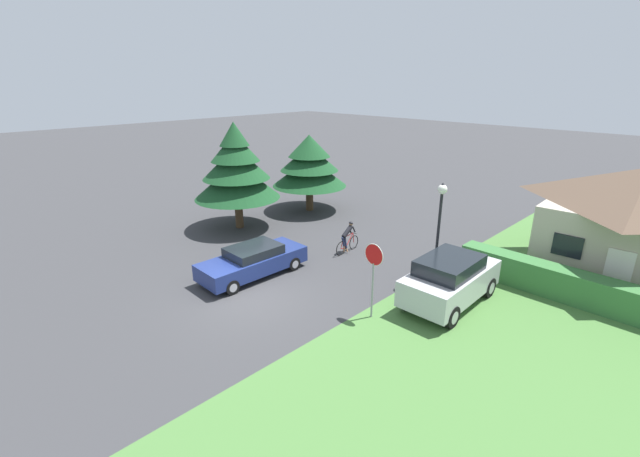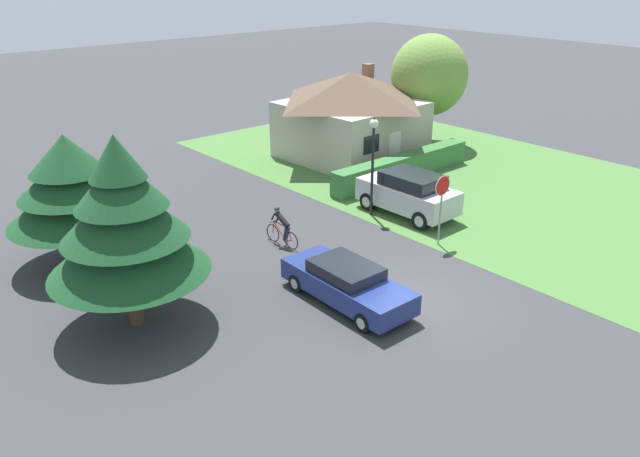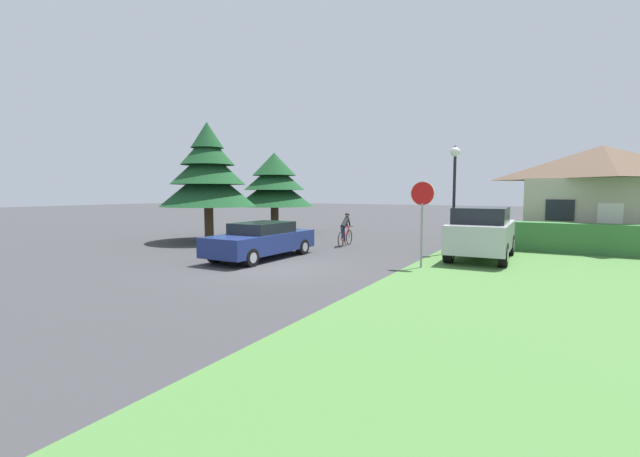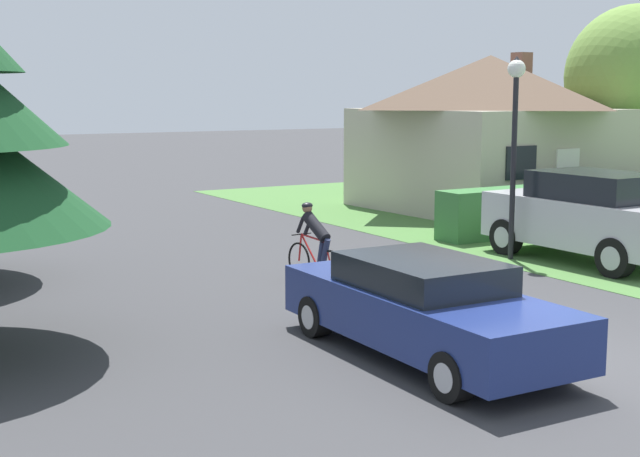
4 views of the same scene
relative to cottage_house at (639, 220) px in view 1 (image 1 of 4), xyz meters
The scene contains 11 objects.
ground_plane 16.54m from the cottage_house, 127.40° to the right, with size 140.00×140.00×0.00m, color #38383A.
grass_verge_right 9.51m from the cottage_house, 77.86° to the right, with size 16.00×36.00×0.01m, color #477538.
cottage_house is the anchor object (origin of this frame).
hedge_row 4.96m from the cottage_house, 99.39° to the right, with size 9.02×0.90×1.21m, color #387038.
sedan_left_lane 16.40m from the cottage_house, 134.12° to the right, with size 1.90×4.76×1.34m.
cyclist 12.44m from the cottage_house, 146.05° to the right, with size 0.44×1.78×1.52m.
parked_suv_right 9.12m from the cottage_house, 117.72° to the right, with size 2.10×4.44×1.91m.
stop_sign 12.19m from the cottage_house, 117.42° to the right, with size 0.79×0.07×2.80m.
street_lamp 8.83m from the cottage_house, 127.89° to the right, with size 0.38×0.38×4.30m.
conifer_tall_near 19.03m from the cottage_house, 153.67° to the right, with size 4.72×4.72×5.90m.
conifer_tall_far 16.98m from the cottage_house, 168.95° to the right, with size 4.66×4.66×4.80m.
Camera 1 is at (12.44, -8.59, 8.07)m, focal length 24.00 mm.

